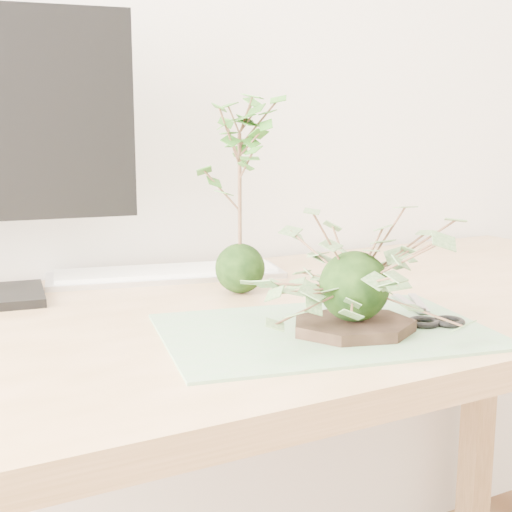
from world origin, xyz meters
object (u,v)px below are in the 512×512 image
object	(u,v)px
ivy_kokedama	(355,253)
maple_kokedama	(240,146)
keyboard	(166,274)
desk	(280,360)

from	to	relation	value
ivy_kokedama	maple_kokedama	distance (m)	0.31
ivy_kokedama	keyboard	world-z (taller)	ivy_kokedama
desk	keyboard	distance (m)	0.30
desk	maple_kokedama	xyz separation A→B (m)	(-0.02, 0.10, 0.33)
ivy_kokedama	keyboard	xyz separation A→B (m)	(-0.09, 0.44, -0.10)
desk	keyboard	xyz separation A→B (m)	(-0.08, 0.27, 0.10)
desk	maple_kokedama	distance (m)	0.34
desk	maple_kokedama	bearing A→B (deg)	98.83
ivy_kokedama	maple_kokedama	world-z (taller)	maple_kokedama
desk	ivy_kokedama	xyz separation A→B (m)	(0.01, -0.18, 0.20)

